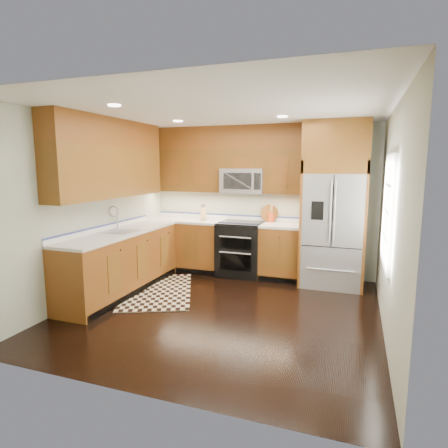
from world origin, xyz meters
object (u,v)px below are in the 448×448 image
(range, at_px, (241,249))
(rug, at_px, (158,291))
(refrigerator, at_px, (334,205))
(knife_block, at_px, (203,214))
(utensil_crock, at_px, (271,215))

(range, xyz_separation_m, rug, (-0.95, -1.28, -0.46))
(refrigerator, bearing_deg, knife_block, 176.65)
(rug, height_order, knife_block, knife_block)
(knife_block, relative_size, utensil_crock, 0.83)
(range, xyz_separation_m, refrigerator, (1.55, -0.04, 0.83))
(rug, bearing_deg, utensil_crock, 22.72)
(rug, relative_size, utensil_crock, 4.94)
(rug, bearing_deg, knife_block, 57.81)
(range, distance_m, utensil_crock, 0.79)
(refrigerator, distance_m, utensil_crock, 1.13)
(rug, height_order, utensil_crock, utensil_crock)
(refrigerator, height_order, knife_block, refrigerator)
(range, bearing_deg, utensil_crock, 26.00)
(refrigerator, distance_m, knife_block, 2.32)
(rug, xyz_separation_m, utensil_crock, (1.43, 1.51, 1.05))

